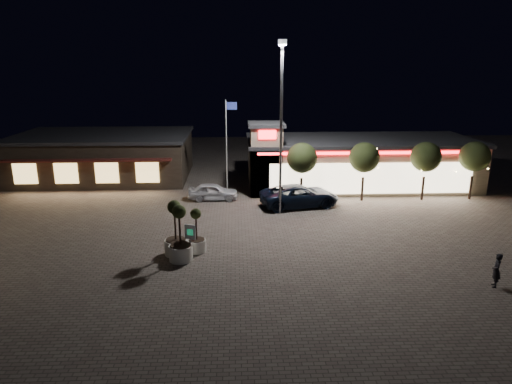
{
  "coord_description": "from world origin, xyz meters",
  "views": [
    {
      "loc": [
        -1.23,
        -24.28,
        10.77
      ],
      "look_at": [
        0.12,
        6.0,
        2.23
      ],
      "focal_mm": 32.0,
      "sensor_mm": 36.0,
      "label": 1
    }
  ],
  "objects_px": {
    "white_sedan": "(213,192)",
    "valet_sign": "(190,235)",
    "pickup_truck": "(300,196)",
    "planter_left": "(176,238)",
    "planter_mid": "(180,243)",
    "pedestrian": "(496,270)"
  },
  "relations": [
    {
      "from": "pedestrian",
      "to": "planter_mid",
      "type": "xyz_separation_m",
      "value": [
        -16.06,
        3.9,
        0.14
      ]
    },
    {
      "from": "valet_sign",
      "to": "planter_mid",
      "type": "bearing_deg",
      "value": -150.62
    },
    {
      "from": "white_sedan",
      "to": "pedestrian",
      "type": "height_order",
      "value": "pedestrian"
    },
    {
      "from": "pickup_truck",
      "to": "planter_mid",
      "type": "xyz_separation_m",
      "value": [
        -8.12,
        -9.9,
        0.17
      ]
    },
    {
      "from": "pedestrian",
      "to": "valet_sign",
      "type": "distance_m",
      "value": 16.09
    },
    {
      "from": "pickup_truck",
      "to": "white_sedan",
      "type": "distance_m",
      "value": 7.14
    },
    {
      "from": "pickup_truck",
      "to": "valet_sign",
      "type": "bearing_deg",
      "value": 130.37
    },
    {
      "from": "white_sedan",
      "to": "planter_left",
      "type": "relative_size",
      "value": 1.23
    },
    {
      "from": "pickup_truck",
      "to": "planter_left",
      "type": "bearing_deg",
      "value": 125.53
    },
    {
      "from": "planter_left",
      "to": "pickup_truck",
      "type": "bearing_deg",
      "value": 46.87
    },
    {
      "from": "pedestrian",
      "to": "pickup_truck",
      "type": "bearing_deg",
      "value": -130.13
    },
    {
      "from": "planter_mid",
      "to": "pickup_truck",
      "type": "bearing_deg",
      "value": 50.66
    },
    {
      "from": "planter_left",
      "to": "planter_mid",
      "type": "height_order",
      "value": "planter_left"
    },
    {
      "from": "planter_mid",
      "to": "pedestrian",
      "type": "bearing_deg",
      "value": -13.66
    },
    {
      "from": "planter_mid",
      "to": "valet_sign",
      "type": "distance_m",
      "value": 0.73
    },
    {
      "from": "planter_left",
      "to": "valet_sign",
      "type": "relative_size",
      "value": 1.64
    },
    {
      "from": "white_sedan",
      "to": "planter_left",
      "type": "xyz_separation_m",
      "value": [
        -1.65,
        -11.1,
        0.33
      ]
    },
    {
      "from": "white_sedan",
      "to": "planter_mid",
      "type": "bearing_deg",
      "value": 174.84
    },
    {
      "from": "valet_sign",
      "to": "planter_left",
      "type": "bearing_deg",
      "value": 148.75
    },
    {
      "from": "white_sedan",
      "to": "pedestrian",
      "type": "xyz_separation_m",
      "value": [
        14.78,
        -15.85,
        0.19
      ]
    },
    {
      "from": "valet_sign",
      "to": "pedestrian",
      "type": "bearing_deg",
      "value": -15.15
    },
    {
      "from": "white_sedan",
      "to": "valet_sign",
      "type": "height_order",
      "value": "valet_sign"
    }
  ]
}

